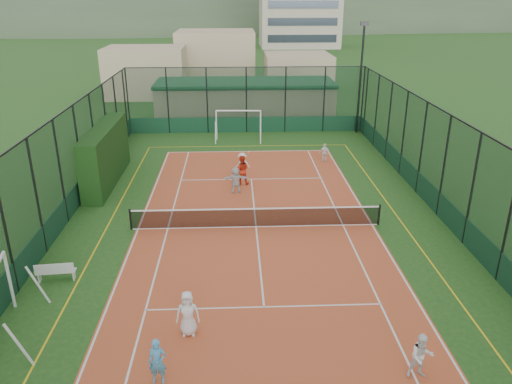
% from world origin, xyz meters
% --- Properties ---
extents(ground, '(300.00, 300.00, 0.00)m').
position_xyz_m(ground, '(0.00, 0.00, 0.00)').
color(ground, '#1D4E1B').
rests_on(ground, ground).
extents(court_slab, '(11.17, 23.97, 0.01)m').
position_xyz_m(court_slab, '(0.00, 0.00, 0.01)').
color(court_slab, '#BB4D29').
rests_on(court_slab, ground).
extents(tennis_net, '(11.67, 0.12, 1.06)m').
position_xyz_m(tennis_net, '(0.00, 0.00, 0.53)').
color(tennis_net, black).
rests_on(tennis_net, ground).
extents(perimeter_fence, '(18.12, 34.12, 5.00)m').
position_xyz_m(perimeter_fence, '(0.00, 0.00, 2.50)').
color(perimeter_fence, black).
rests_on(perimeter_fence, ground).
extents(floodlight_ne, '(0.60, 0.26, 8.25)m').
position_xyz_m(floodlight_ne, '(8.60, 16.60, 4.12)').
color(floodlight_ne, black).
rests_on(floodlight_ne, ground).
extents(clubhouse, '(15.20, 7.20, 3.15)m').
position_xyz_m(clubhouse, '(0.00, 22.00, 1.57)').
color(clubhouse, tan).
rests_on(clubhouse, ground).
extents(distant_hills, '(200.00, 60.00, 24.00)m').
position_xyz_m(distant_hills, '(0.00, 150.00, 0.00)').
color(distant_hills, '#384C33').
rests_on(distant_hills, ground).
extents(hedge_left, '(1.10, 7.36, 3.22)m').
position_xyz_m(hedge_left, '(-8.30, 6.41, 1.61)').
color(hedge_left, black).
rests_on(hedge_left, ground).
extents(white_bench, '(1.47, 0.53, 0.81)m').
position_xyz_m(white_bench, '(-7.80, -4.28, 0.41)').
color(white_bench, white).
rests_on(white_bench, ground).
extents(futsal_goal_far, '(3.41, 1.14, 2.17)m').
position_xyz_m(futsal_goal_far, '(-0.65, 14.92, 1.09)').
color(futsal_goal_far, white).
rests_on(futsal_goal_far, ground).
extents(child_near_left, '(0.77, 0.51, 1.54)m').
position_xyz_m(child_near_left, '(-2.51, -7.73, 0.78)').
color(child_near_left, white).
rests_on(child_near_left, court_slab).
extents(child_near_mid, '(0.52, 0.35, 1.39)m').
position_xyz_m(child_near_mid, '(-3.18, -9.84, 0.71)').
color(child_near_mid, '#4CA3D9').
rests_on(child_near_mid, court_slab).
extents(child_near_right, '(0.70, 0.55, 1.42)m').
position_xyz_m(child_near_right, '(4.23, -9.97, 0.72)').
color(child_near_right, white).
rests_on(child_near_right, court_slab).
extents(child_far_left, '(1.07, 0.84, 1.45)m').
position_xyz_m(child_far_left, '(-0.51, 6.95, 0.73)').
color(child_far_left, white).
rests_on(child_far_left, court_slab).
extents(child_far_right, '(0.73, 0.37, 1.20)m').
position_xyz_m(child_far_right, '(4.84, 9.46, 0.61)').
color(child_far_right, white).
rests_on(child_far_right, court_slab).
extents(child_far_back, '(1.38, 0.44, 1.48)m').
position_xyz_m(child_far_back, '(-0.91, 4.35, 0.75)').
color(child_far_back, silver).
rests_on(child_far_back, court_slab).
extents(coach, '(0.87, 0.70, 1.70)m').
position_xyz_m(coach, '(-0.57, 5.64, 0.86)').
color(coach, red).
rests_on(coach, court_slab).
extents(tennis_balls, '(6.08, 1.10, 0.07)m').
position_xyz_m(tennis_balls, '(-0.53, 1.01, 0.04)').
color(tennis_balls, '#CCE033').
rests_on(tennis_balls, court_slab).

